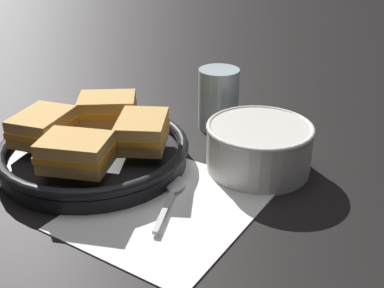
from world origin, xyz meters
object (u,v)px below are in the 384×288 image
sandwich_far_right (43,127)px  sandwich_far_left (106,109)px  soup_bowl (259,144)px  drinking_glass (218,99)px  sandwich_near_left (76,152)px  sandwich_near_right (142,131)px  spoon (173,191)px  skillet (95,153)px

sandwich_far_right → sandwich_far_left: bearing=-10.9°
soup_bowl → drinking_glass: bearing=59.5°
sandwich_near_left → sandwich_near_right: (0.11, -0.02, 0.00)m
spoon → sandwich_near_left: sandwich_near_left is taller
sandwich_near_left → sandwich_far_right: 0.12m
skillet → drinking_glass: drinking_glass is taller
soup_bowl → sandwich_far_left: 0.28m
sandwich_near_left → sandwich_far_right: (0.02, 0.11, 0.00)m
skillet → sandwich_near_left: size_ratio=2.50×
soup_bowl → sandwich_near_right: size_ratio=1.36×
spoon → sandwich_near_left: 0.15m
sandwich_near_left → drinking_glass: size_ratio=1.07×
drinking_glass → sandwich_near_left: bearing=176.5°
skillet → sandwich_near_left: sandwich_near_left is taller
skillet → sandwich_far_right: 0.09m
sandwich_near_left → sandwich_far_left: same height
spoon → sandwich_near_right: sandwich_near_right is taller
soup_bowl → sandwich_far_right: 0.35m
skillet → sandwich_far_right: size_ratio=2.57×
sandwich_far_left → sandwich_far_right: size_ratio=1.03×
spoon → drinking_glass: (0.24, 0.10, 0.05)m
soup_bowl → skillet: 0.27m
sandwich_far_left → sandwich_far_right: same height
sandwich_near_right → drinking_glass: (0.20, 0.00, -0.01)m
spoon → sandwich_far_left: 0.23m
spoon → skillet: size_ratio=0.44×
skillet → sandwich_near_right: bearing=-55.9°
sandwich_near_right → sandwich_far_right: bearing=124.1°
sandwich_near_left → sandwich_far_left: bearing=34.1°
skillet → sandwich_far_right: (-0.05, 0.07, 0.04)m
soup_bowl → sandwich_near_left: 0.29m
sandwich_far_right → drinking_glass: size_ratio=1.04×
soup_bowl → sandwich_far_right: sandwich_far_right is taller
spoon → sandwich_near_left: bearing=95.1°
soup_bowl → drinking_glass: (0.09, 0.15, 0.01)m
spoon → soup_bowl: bearing=-47.6°
spoon → sandwich_far_right: sandwich_far_right is taller
sandwich_far_right → spoon: bearing=-76.1°
sandwich_far_left → soup_bowl: bearing=-70.3°
soup_bowl → sandwich_near_right: 0.19m
sandwich_near_left → drinking_glass: (0.32, -0.02, -0.01)m
spoon → sandwich_far_right: 0.25m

